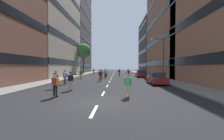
% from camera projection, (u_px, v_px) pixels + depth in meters
% --- Properties ---
extents(ground_plane, '(160.85, 160.85, 0.00)m').
position_uv_depth(ground_plane, '(112.00, 76.00, 36.42)').
color(ground_plane, black).
extents(sidewalk_left, '(2.81, 73.72, 0.14)m').
position_uv_depth(sidewalk_left, '(79.00, 75.00, 40.06)').
color(sidewalk_left, gray).
rests_on(sidewalk_left, ground_plane).
extents(sidewalk_right, '(2.81, 73.72, 0.14)m').
position_uv_depth(sidewalk_right, '(147.00, 75.00, 39.47)').
color(sidewalk_right, gray).
rests_on(sidewalk_right, ground_plane).
extents(lane_markings, '(0.16, 62.20, 0.01)m').
position_uv_depth(lane_markings, '(113.00, 76.00, 37.61)').
color(lane_markings, silver).
rests_on(lane_markings, ground_plane).
extents(building_left_mid, '(15.09, 21.69, 26.51)m').
position_uv_depth(building_left_mid, '(37.00, 19.00, 36.00)').
color(building_left_mid, '#BCB29E').
rests_on(building_left_mid, ground_plane).
extents(building_left_far, '(15.09, 20.28, 36.51)m').
position_uv_depth(building_left_far, '(67.00, 23.00, 56.90)').
color(building_left_far, '#4C4744').
rests_on(building_left_far, ground_plane).
extents(building_right_mid, '(15.09, 23.05, 25.14)m').
position_uv_depth(building_right_mid, '(190.00, 20.00, 34.82)').
color(building_right_mid, '#9E6B51').
rests_on(building_right_mid, ground_plane).
extents(building_right_far, '(15.09, 17.79, 18.54)m').
position_uv_depth(building_right_far, '(163.00, 47.00, 55.89)').
color(building_right_far, '#4C4744').
rests_on(building_right_far, ground_plane).
extents(parked_car_near, '(1.82, 4.40, 1.52)m').
position_uv_depth(parked_car_near, '(141.00, 74.00, 32.06)').
color(parked_car_near, maroon).
rests_on(parked_car_near, ground_plane).
extents(parked_car_mid, '(1.82, 4.40, 1.52)m').
position_uv_depth(parked_car_mid, '(156.00, 79.00, 19.40)').
color(parked_car_mid, maroon).
rests_on(parked_car_mid, ground_plane).
extents(street_tree_near, '(4.17, 4.17, 8.74)m').
position_uv_depth(street_tree_near, '(83.00, 51.00, 44.65)').
color(street_tree_near, '#4C3823').
rests_on(street_tree_near, sidewalk_left).
extents(streetlamp_right, '(2.13, 0.30, 6.50)m').
position_uv_depth(streetlamp_right, '(161.00, 54.00, 24.17)').
color(streetlamp_right, '#3F3F44').
rests_on(streetlamp_right, sidewalk_right).
extents(skater_0, '(0.55, 0.92, 1.78)m').
position_uv_depth(skater_0, '(105.00, 73.00, 29.78)').
color(skater_0, brown).
rests_on(skater_0, ground_plane).
extents(skater_1, '(0.53, 0.90, 1.78)m').
position_uv_depth(skater_1, '(94.00, 71.00, 41.47)').
color(skater_1, brown).
rests_on(skater_1, ground_plane).
extents(skater_2, '(0.57, 0.92, 1.78)m').
position_uv_depth(skater_2, '(119.00, 72.00, 37.02)').
color(skater_2, brown).
rests_on(skater_2, ground_plane).
extents(skater_3, '(0.54, 0.91, 1.78)m').
position_uv_depth(skater_3, '(128.00, 73.00, 30.66)').
color(skater_3, brown).
rests_on(skater_3, ground_plane).
extents(skater_4, '(0.56, 0.92, 1.78)m').
position_uv_depth(skater_4, '(101.00, 73.00, 27.13)').
color(skater_4, brown).
rests_on(skater_4, ground_plane).
extents(skater_5, '(0.56, 0.92, 1.78)m').
position_uv_depth(skater_5, '(56.00, 79.00, 15.31)').
color(skater_5, brown).
rests_on(skater_5, ground_plane).
extents(skater_6, '(0.53, 0.90, 1.78)m').
position_uv_depth(skater_6, '(70.00, 80.00, 14.04)').
color(skater_6, brown).
rests_on(skater_6, ground_plane).
extents(skater_7, '(0.56, 0.92, 1.78)m').
position_uv_depth(skater_7, '(107.00, 72.00, 34.90)').
color(skater_7, brown).
rests_on(skater_7, ground_plane).
extents(skater_8, '(0.56, 0.92, 1.78)m').
position_uv_depth(skater_8, '(81.00, 73.00, 27.37)').
color(skater_8, brown).
rests_on(skater_8, ground_plane).
extents(skater_9, '(0.56, 0.92, 1.78)m').
position_uv_depth(skater_9, '(100.00, 75.00, 23.03)').
color(skater_9, brown).
rests_on(skater_9, ground_plane).
extents(skater_10, '(0.54, 0.91, 1.78)m').
position_uv_depth(skater_10, '(55.00, 83.00, 10.98)').
color(skater_10, brown).
rests_on(skater_10, ground_plane).
extents(skater_11, '(0.57, 0.92, 1.78)m').
position_uv_depth(skater_11, '(65.00, 76.00, 19.08)').
color(skater_11, brown).
rests_on(skater_11, ground_plane).
extents(skater_12, '(0.55, 0.92, 1.78)m').
position_uv_depth(skater_12, '(128.00, 84.00, 11.01)').
color(skater_12, brown).
rests_on(skater_12, ground_plane).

